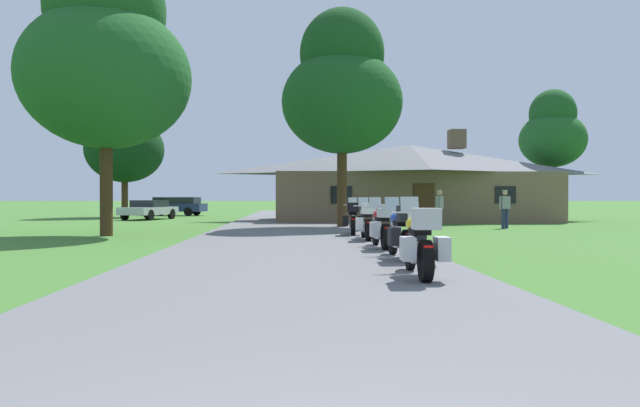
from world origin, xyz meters
TOP-DOWN VIEW (x-y plane):
  - ground_plane at (0.00, 20.00)m, footprint 500.00×500.00m
  - asphalt_driveway at (0.00, 18.00)m, footprint 6.40×80.00m
  - motorcycle_yellow_nearest_to_camera at (2.04, 7.33)m, footprint 0.75×2.08m
  - motorcycle_blue_second_in_row at (2.30, 10.18)m, footprint 0.74×2.08m
  - motorcycle_red_third_in_row at (2.28, 12.77)m, footprint 0.74×2.08m
  - motorcycle_silver_fourth_in_row at (2.28, 15.78)m, footprint 0.73×2.08m
  - motorcycle_yellow_farthest_in_row at (2.13, 18.34)m, footprint 0.83×2.08m
  - stone_lodge at (6.83, 31.47)m, footprint 16.25×7.61m
  - bystander_gray_shirt_near_lodge at (6.51, 23.43)m, footprint 0.40×0.44m
  - bystander_gray_shirt_beside_signpost at (9.35, 23.19)m, footprint 0.54×0.29m
  - tree_by_lodge_front at (2.23, 23.93)m, footprint 5.38×5.38m
  - tree_right_of_lodge at (16.05, 33.13)m, footprint 4.00×4.00m
  - tree_left_far at (-11.65, 39.08)m, footprint 5.38×5.38m
  - tree_left_near at (-6.53, 18.86)m, footprint 5.91×5.91m
  - parked_navy_suv_far_left at (-8.86, 42.57)m, footprint 4.87×2.68m
  - parked_silver_sedan_far_left at (-8.87, 34.51)m, footprint 2.98×4.55m

SIDE VIEW (x-z plane):
  - ground_plane at x=0.00m, z-range 0.00..0.00m
  - asphalt_driveway at x=0.00m, z-range 0.00..0.06m
  - motorcycle_yellow_nearest_to_camera at x=2.04m, z-range -0.04..1.26m
  - motorcycle_blue_second_in_row at x=2.30m, z-range -0.04..1.26m
  - motorcycle_red_third_in_row at x=2.28m, z-range -0.04..1.26m
  - motorcycle_silver_fourth_in_row at x=2.28m, z-range -0.04..1.26m
  - motorcycle_yellow_farthest_in_row at x=2.13m, z-range -0.04..1.26m
  - parked_silver_sedan_far_left at x=-8.87m, z-range 0.04..1.24m
  - parked_navy_suv_far_left at x=-8.86m, z-range 0.08..1.48m
  - bystander_gray_shirt_near_lodge at x=6.51m, z-range 0.11..1.79m
  - bystander_gray_shirt_beside_signpost at x=9.35m, z-range 0.11..1.79m
  - stone_lodge at x=6.83m, z-range -0.38..4.93m
  - tree_left_far at x=-11.65m, z-range 0.91..9.79m
  - tree_right_of_lodge at x=16.05m, z-range 1.37..9.40m
  - tree_by_lodge_front at x=2.23m, z-range 1.35..11.12m
  - tree_left_near at x=-6.53m, z-range 1.20..11.36m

